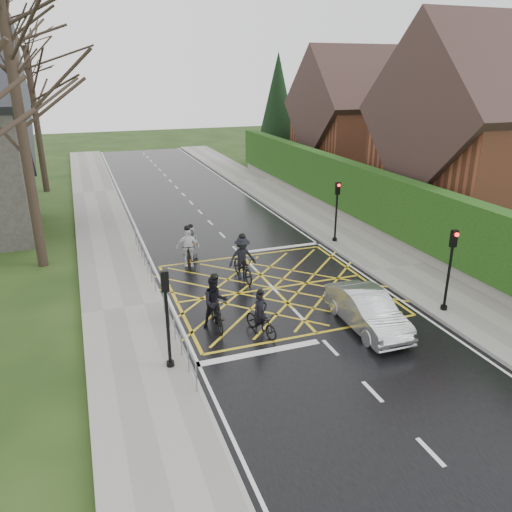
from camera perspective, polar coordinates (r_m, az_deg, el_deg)
ground at (r=20.59m, az=1.98°, el=-3.71°), size 120.00×120.00×0.00m
road at (r=20.59m, az=1.98°, el=-3.70°), size 9.00×80.00×0.01m
sidewalk_right at (r=23.31m, az=15.81°, el=-1.34°), size 3.00×80.00×0.15m
sidewalk_left at (r=19.34m, az=-14.86°, el=-5.86°), size 3.00×80.00×0.15m
stone_wall at (r=28.86m, az=11.94°, el=3.77°), size 0.50×38.00×0.70m
hedge at (r=28.41m, az=12.19°, el=7.15°), size 0.90×38.00×2.80m
house_near at (r=30.78m, az=26.00°, el=11.57°), size 11.80×9.80×11.30m
house_far at (r=41.79m, az=12.06°, el=14.47°), size 9.80×8.80×10.30m
conifer at (r=47.05m, az=2.50°, el=16.28°), size 4.60×4.60×10.00m
tree_near at (r=23.50m, az=-25.89°, el=17.29°), size 9.24×9.24×11.44m
tree_mid at (r=31.55m, az=-26.79°, el=18.81°), size 10.08×10.08×12.48m
tree_far at (r=39.49m, az=-24.27°, el=16.99°), size 8.40×8.40×10.40m
railing_south at (r=16.06m, az=-8.95°, el=-8.26°), size 0.05×5.04×1.03m
railing_north at (r=22.86m, az=-12.70°, el=0.42°), size 0.05×6.04×1.03m
traffic_light_ne at (r=25.70m, az=9.16°, el=4.94°), size 0.24×0.31×3.21m
traffic_light_se at (r=19.18m, az=21.20°, el=-1.65°), size 0.24×0.31×3.21m
traffic_light_sw at (r=14.72m, az=-10.09°, el=-7.28°), size 0.24×0.31×3.21m
cyclist_rear at (r=17.00m, az=0.58°, el=-7.25°), size 1.04×1.76×1.62m
cyclist_back at (r=17.38m, az=-4.64°, el=-5.82°), size 0.92×2.02×2.00m
cyclist_mid at (r=21.27m, az=-1.53°, el=-0.72°), size 1.23×2.12×2.03m
cyclist_front at (r=22.83m, az=-7.72°, el=0.53°), size 1.12×2.01×1.94m
cyclist_lead at (r=23.89m, az=-7.37°, el=1.11°), size 1.22×1.82×1.67m
car at (r=17.72m, az=12.60°, el=-6.09°), size 1.50×4.03×1.31m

